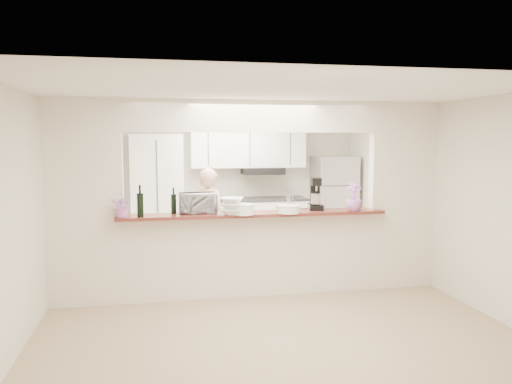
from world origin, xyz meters
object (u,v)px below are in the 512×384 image
object	(u,v)px
refrigerator	(334,202)
person	(209,219)
toaster_oven	(198,203)
stand_mixer	(316,195)

from	to	relation	value
refrigerator	person	bearing A→B (deg)	-154.58
toaster_oven	stand_mixer	xyz separation A→B (m)	(1.55, 0.01, 0.06)
stand_mixer	toaster_oven	bearing A→B (deg)	-179.48
stand_mixer	person	bearing A→B (deg)	131.78
refrigerator	toaster_oven	xyz separation A→B (m)	(-2.75, -2.60, 0.37)
refrigerator	person	xyz separation A→B (m)	(-2.46, -1.17, -0.07)
refrigerator	person	world-z (taller)	refrigerator
toaster_oven	stand_mixer	world-z (taller)	stand_mixer
person	stand_mixer	bearing A→B (deg)	173.09
toaster_oven	stand_mixer	distance (m)	1.55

